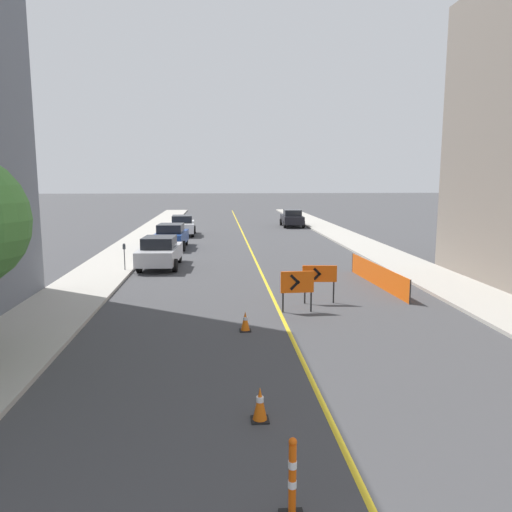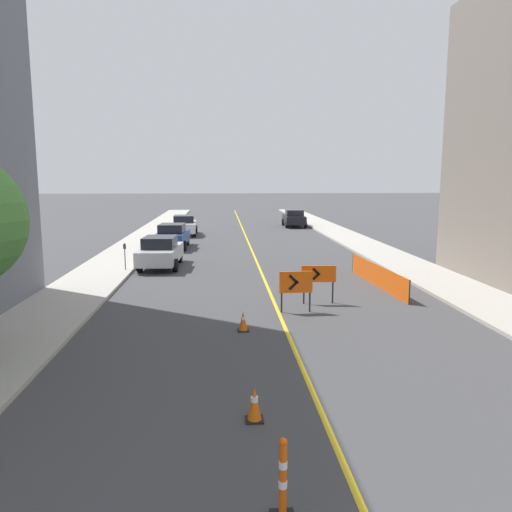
# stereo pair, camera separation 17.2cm
# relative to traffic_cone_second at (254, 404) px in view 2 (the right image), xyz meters

# --- Properties ---
(lane_stripe) EXTENTS (0.12, 71.00, 0.01)m
(lane_stripe) POSITION_rel_traffic_cone_second_xyz_m (1.32, 25.41, -0.32)
(lane_stripe) COLOR gold
(lane_stripe) RESTS_ON ground_plane
(sidewalk_left) EXTENTS (2.86, 71.00, 0.13)m
(sidewalk_left) POSITION_rel_traffic_cone_second_xyz_m (-6.29, 25.41, -0.26)
(sidewalk_left) COLOR #ADA89E
(sidewalk_left) RESTS_ON ground_plane
(sidewalk_right) EXTENTS (2.86, 71.00, 0.13)m
(sidewalk_right) POSITION_rel_traffic_cone_second_xyz_m (8.93, 25.41, -0.26)
(sidewalk_right) COLOR #ADA89E
(sidewalk_right) RESTS_ON ground_plane
(traffic_cone_second) EXTENTS (0.34, 0.34, 0.66)m
(traffic_cone_second) POSITION_rel_traffic_cone_second_xyz_m (0.00, 0.00, 0.00)
(traffic_cone_second) COLOR black
(traffic_cone_second) RESTS_ON ground_plane
(traffic_cone_third) EXTENTS (0.34, 0.34, 0.60)m
(traffic_cone_third) POSITION_rel_traffic_cone_second_xyz_m (0.04, 5.55, -0.03)
(traffic_cone_third) COLOR black
(traffic_cone_third) RESTS_ON ground_plane
(delineator_post_front) EXTENTS (0.33, 0.33, 1.15)m
(delineator_post_front) POSITION_rel_traffic_cone_second_xyz_m (0.19, -2.74, 0.17)
(delineator_post_front) COLOR black
(delineator_post_front) RESTS_ON ground_plane
(arrow_barricade_primary) EXTENTS (1.13, 0.11, 1.40)m
(arrow_barricade_primary) POSITION_rel_traffic_cone_second_xyz_m (1.90, 7.53, 0.66)
(arrow_barricade_primary) COLOR #EF560C
(arrow_barricade_primary) RESTS_ON ground_plane
(arrow_barricade_secondary) EXTENTS (1.24, 0.17, 1.39)m
(arrow_barricade_secondary) POSITION_rel_traffic_cone_second_xyz_m (2.89, 8.64, 0.70)
(arrow_barricade_secondary) COLOR #EF560C
(arrow_barricade_secondary) RESTS_ON ground_plane
(safety_mesh_fence) EXTENTS (0.41, 6.39, 0.90)m
(safety_mesh_fence) POSITION_rel_traffic_cone_second_xyz_m (5.93, 11.39, 0.12)
(safety_mesh_fence) COLOR #EF560C
(safety_mesh_fence) RESTS_ON ground_plane
(parked_car_curb_near) EXTENTS (2.01, 4.38, 1.59)m
(parked_car_curb_near) POSITION_rel_traffic_cone_second_xyz_m (-3.67, 16.50, 0.47)
(parked_car_curb_near) COLOR #B7B7BC
(parked_car_curb_near) RESTS_ON ground_plane
(parked_car_curb_mid) EXTENTS (2.02, 4.39, 1.59)m
(parked_car_curb_mid) POSITION_rel_traffic_cone_second_xyz_m (-3.73, 23.48, 0.47)
(parked_car_curb_mid) COLOR navy
(parked_car_curb_mid) RESTS_ON ground_plane
(parked_car_curb_far) EXTENTS (1.96, 4.37, 1.59)m
(parked_car_curb_far) POSITION_rel_traffic_cone_second_xyz_m (-3.50, 30.85, 0.47)
(parked_car_curb_far) COLOR silver
(parked_car_curb_far) RESTS_ON ground_plane
(parked_car_opposite_side) EXTENTS (1.95, 4.36, 1.59)m
(parked_car_opposite_side) POSITION_rel_traffic_cone_second_xyz_m (6.19, 37.22, 0.47)
(parked_car_opposite_side) COLOR black
(parked_car_opposite_side) RESTS_ON ground_plane
(parking_meter_near_curb) EXTENTS (0.12, 0.11, 1.29)m
(parking_meter_near_curb) POSITION_rel_traffic_cone_second_xyz_m (-5.21, 15.25, 0.71)
(parking_meter_near_curb) COLOR #4C4C51
(parking_meter_near_curb) RESTS_ON sidewalk_left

